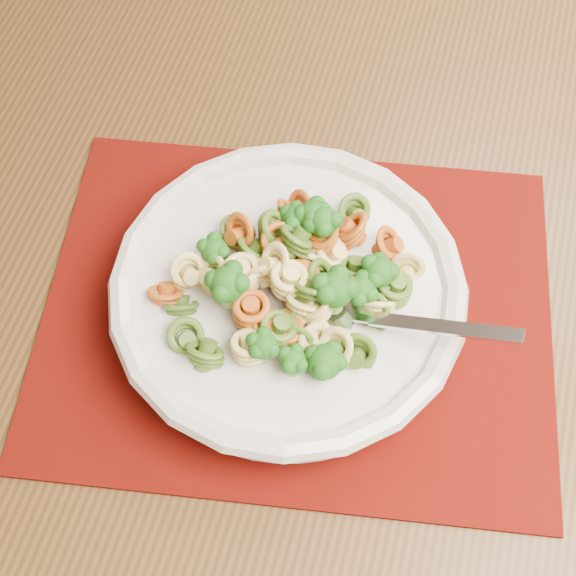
% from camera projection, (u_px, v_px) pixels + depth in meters
% --- Properties ---
extents(dining_table, '(1.54, 1.04, 0.76)m').
position_uv_depth(dining_table, '(251.00, 265.00, 0.78)').
color(dining_table, '#503316').
rests_on(dining_table, ground).
extents(placemat, '(0.47, 0.40, 0.00)m').
position_uv_depth(placemat, '(297.00, 311.00, 0.65)').
color(placemat, '#4D0903').
rests_on(placemat, dining_table).
extents(pasta_bowl, '(0.28, 0.28, 0.05)m').
position_uv_depth(pasta_bowl, '(288.00, 294.00, 0.62)').
color(pasta_bowl, beige).
rests_on(pasta_bowl, placemat).
extents(pasta_broccoli_heap, '(0.23, 0.23, 0.06)m').
position_uv_depth(pasta_broccoli_heap, '(288.00, 284.00, 0.61)').
color(pasta_broccoli_heap, '#DBC26C').
rests_on(pasta_broccoli_heap, pasta_bowl).
extents(fork, '(0.18, 0.03, 0.08)m').
position_uv_depth(fork, '(339.00, 315.00, 0.60)').
color(fork, silver).
rests_on(fork, pasta_bowl).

